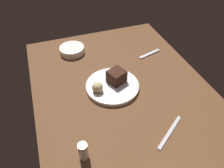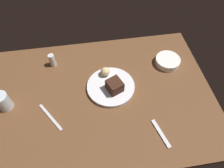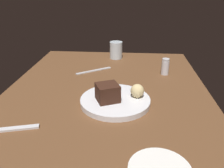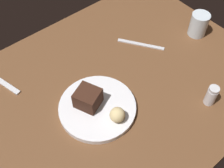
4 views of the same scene
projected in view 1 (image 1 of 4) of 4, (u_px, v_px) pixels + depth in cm
name	position (u px, v px, depth cm)	size (l,w,h in cm)	color
dining_table	(125.00, 96.00, 104.11)	(120.00, 84.00, 3.00)	brown
dessert_plate	(112.00, 86.00, 105.51)	(25.88, 25.88, 2.02)	silver
chocolate_cake_slice	(117.00, 76.00, 104.47)	(7.63, 7.24, 6.28)	#381E14
bread_roll	(97.00, 87.00, 99.83)	(5.06, 5.06, 5.06)	#DBC184
salt_shaker	(83.00, 151.00, 76.72)	(3.63, 3.63, 7.90)	silver
side_bowl	(72.00, 50.00, 126.73)	(14.36, 14.36, 3.83)	white
dessert_spoon	(150.00, 54.00, 126.51)	(15.00, 1.80, 0.70)	silver
butter_knife	(170.00, 132.00, 86.92)	(19.00, 1.40, 0.50)	silver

